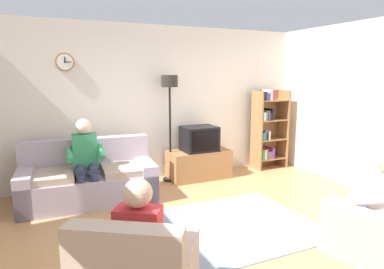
{
  "coord_description": "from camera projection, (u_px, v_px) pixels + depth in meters",
  "views": [
    {
      "loc": [
        -1.96,
        -3.13,
        1.87
      ],
      "look_at": [
        0.02,
        1.13,
        1.03
      ],
      "focal_mm": 31.94,
      "sensor_mm": 36.0,
      "label": 1
    }
  ],
  "objects": [
    {
      "name": "armchair_near_bookshelf",
      "position": [
        382.0,
        231.0,
        3.48
      ],
      "size": [
        0.93,
        0.99,
        0.9
      ],
      "color": "tan",
      "rests_on": "ground_plane"
    },
    {
      "name": "person_on_couch",
      "position": [
        86.0,
        157.0,
        4.85
      ],
      "size": [
        0.53,
        0.56,
        1.24
      ],
      "color": "#338C59",
      "rests_on": "ground_plane"
    },
    {
      "name": "tv_stand",
      "position": [
        199.0,
        164.0,
        6.18
      ],
      "size": [
        1.1,
        0.56,
        0.51
      ],
      "color": "olive",
      "rests_on": "ground_plane"
    },
    {
      "name": "couch",
      "position": [
        89.0,
        181.0,
        5.03
      ],
      "size": [
        1.96,
        1.03,
        0.9
      ],
      "color": "#A899A8",
      "rests_on": "ground_plane"
    },
    {
      "name": "area_rug",
      "position": [
        224.0,
        227.0,
        4.21
      ],
      "size": [
        2.2,
        1.7,
        0.01
      ],
      "primitive_type": "cube",
      "color": "slate",
      "rests_on": "ground_plane"
    },
    {
      "name": "person_in_right_armchair",
      "position": [
        377.0,
        199.0,
        3.5
      ],
      "size": [
        0.55,
        0.58,
        1.12
      ],
      "color": "silver",
      "rests_on": "ground_plane"
    },
    {
      "name": "back_wall_assembly",
      "position": [
        155.0,
        103.0,
        6.07
      ],
      "size": [
        6.2,
        0.17,
        2.7
      ],
      "color": "silver",
      "rests_on": "ground_plane"
    },
    {
      "name": "ground_plane",
      "position": [
        232.0,
        238.0,
        3.94
      ],
      "size": [
        12.0,
        12.0,
        0.0
      ],
      "primitive_type": "plane",
      "color": "#B27F51"
    },
    {
      "name": "bookshelf",
      "position": [
        267.0,
        128.0,
        6.79
      ],
      "size": [
        0.68,
        0.36,
        1.57
      ],
      "color": "olive",
      "rests_on": "ground_plane"
    },
    {
      "name": "tv",
      "position": [
        199.0,
        139.0,
        6.07
      ],
      "size": [
        0.6,
        0.49,
        0.44
      ],
      "color": "black",
      "rests_on": "tv_stand"
    },
    {
      "name": "person_in_left_armchair",
      "position": [
        142.0,
        239.0,
        2.65
      ],
      "size": [
        0.61,
        0.64,
        1.12
      ],
      "color": "red",
      "rests_on": "ground_plane"
    },
    {
      "name": "floor_lamp",
      "position": [
        170.0,
        99.0,
        5.85
      ],
      "size": [
        0.28,
        0.28,
        1.85
      ],
      "color": "black",
      "rests_on": "ground_plane"
    }
  ]
}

